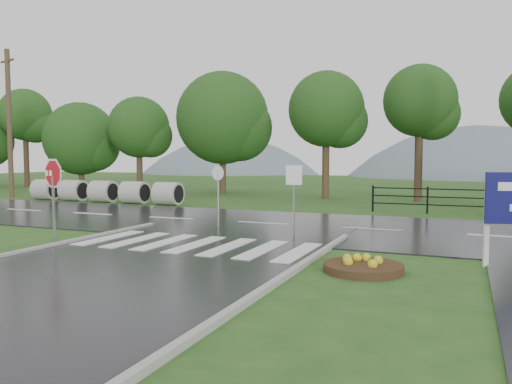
% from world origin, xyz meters
% --- Properties ---
extents(ground, '(120.00, 120.00, 0.00)m').
position_xyz_m(ground, '(0.00, 0.00, 0.00)').
color(ground, '#274F1A').
rests_on(ground, ground).
extents(main_road, '(90.00, 8.00, 0.04)m').
position_xyz_m(main_road, '(0.00, 10.00, 0.00)').
color(main_road, black).
rests_on(main_road, ground).
extents(crosswalk, '(6.50, 2.80, 0.02)m').
position_xyz_m(crosswalk, '(0.00, 5.00, 0.06)').
color(crosswalk, silver).
rests_on(crosswalk, ground).
extents(fence_west, '(9.58, 0.08, 1.20)m').
position_xyz_m(fence_west, '(7.75, 16.00, 0.72)').
color(fence_west, black).
rests_on(fence_west, ground).
extents(hills, '(102.00, 48.00, 48.00)m').
position_xyz_m(hills, '(3.49, 65.00, -15.54)').
color(hills, slate).
rests_on(hills, ground).
extents(treeline, '(83.20, 5.20, 10.00)m').
position_xyz_m(treeline, '(1.00, 24.00, 0.00)').
color(treeline, '#194014').
rests_on(treeline, ground).
extents(culvert_pipes, '(9.70, 1.20, 1.20)m').
position_xyz_m(culvert_pipes, '(-11.58, 15.00, 0.60)').
color(culvert_pipes, '#9E9B93').
rests_on(culvert_pipes, ground).
extents(stop_sign, '(1.13, 0.31, 2.61)m').
position_xyz_m(stop_sign, '(-4.04, 3.86, 1.82)').
color(stop_sign, '#939399').
rests_on(stop_sign, ground).
extents(flower_bed, '(1.74, 1.74, 0.35)m').
position_xyz_m(flower_bed, '(4.90, 3.71, 0.13)').
color(flower_bed, '#332111').
rests_on(flower_bed, ground).
extents(reg_sign_small, '(0.48, 0.16, 2.24)m').
position_xyz_m(reg_sign_small, '(1.99, 7.66, 1.58)').
color(reg_sign_small, '#939399').
rests_on(reg_sign_small, ground).
extents(reg_sign_round, '(0.50, 0.12, 2.19)m').
position_xyz_m(reg_sign_round, '(-1.13, 8.55, 1.39)').
color(reg_sign_round, '#939399').
rests_on(reg_sign_round, ground).
extents(utility_pole_west, '(1.58, 0.55, 9.07)m').
position_xyz_m(utility_pole_west, '(-19.11, 15.50, 4.61)').
color(utility_pole_west, '#473523').
rests_on(utility_pole_west, ground).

